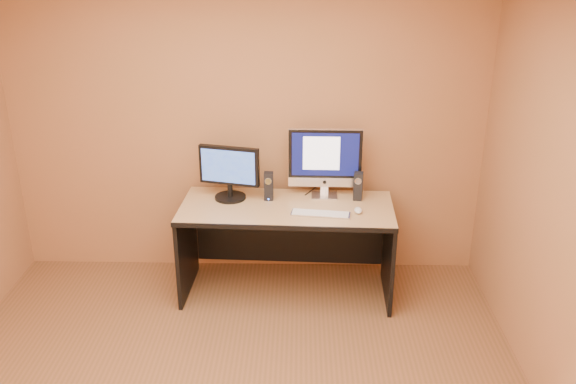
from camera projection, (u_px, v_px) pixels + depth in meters
name	position (u px, v px, depth m)	size (l,w,h in m)	color
walls	(215.00, 232.00, 3.24)	(4.00, 4.00, 2.60)	#9A613E
desk	(287.00, 250.00, 5.00)	(1.69, 0.74, 0.78)	tan
imac	(325.00, 163.00, 4.93)	(0.60, 0.22, 0.58)	silver
second_monitor	(229.00, 173.00, 4.91)	(0.51, 0.25, 0.44)	black
speaker_left	(269.00, 186.00, 4.93)	(0.07, 0.08, 0.23)	black
speaker_right	(358.00, 186.00, 4.93)	(0.07, 0.08, 0.23)	black
keyboard	(320.00, 214.00, 4.69)	(0.46, 0.12, 0.02)	silver
mouse	(358.00, 210.00, 4.73)	(0.06, 0.11, 0.04)	silver
cable_a	(326.00, 191.00, 5.13)	(0.01, 0.01, 0.23)	black
cable_b	(310.00, 191.00, 5.13)	(0.01, 0.01, 0.19)	black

